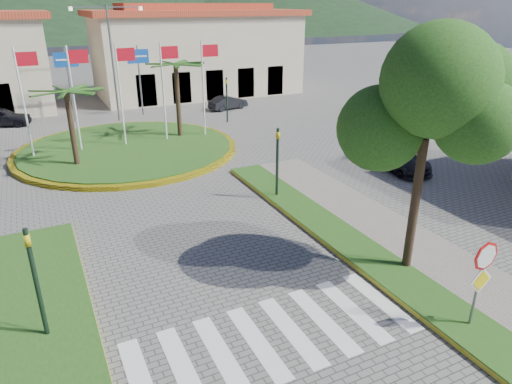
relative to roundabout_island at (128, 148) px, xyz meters
name	(u,v)px	position (x,y,z in m)	size (l,w,h in m)	color
sidewalk_right	(497,315)	(6.00, -20.00, -0.09)	(4.00, 28.00, 0.15)	gray
verge_right	(466,327)	(4.80, -20.00, -0.08)	(1.60, 28.00, 0.18)	#224D16
crosswalk	(271,337)	(0.00, -18.00, -0.16)	(8.00, 3.00, 0.01)	silver
roundabout_island	(128,148)	(0.00, 0.00, 0.00)	(12.70, 12.70, 6.00)	yellow
stop_sign	(482,272)	(4.90, -20.04, 1.62)	(0.80, 0.11, 2.65)	slate
deciduous_tree	(428,112)	(5.50, -17.00, 5.01)	(3.60, 3.60, 6.80)	black
traffic_light_left	(35,275)	(-5.20, -15.50, 1.77)	(0.15, 0.18, 3.20)	black
traffic_light_right	(277,157)	(4.50, -10.00, 1.77)	(0.15, 0.18, 3.20)	black
traffic_light_far	(227,95)	(8.00, 4.00, 1.77)	(0.18, 0.15, 3.20)	black
direction_sign_west	(68,72)	(-2.00, 8.97, 3.36)	(1.60, 0.14, 5.20)	slate
direction_sign_east	(139,68)	(3.00, 8.97, 3.36)	(1.60, 0.14, 5.20)	slate
street_lamp_centre	(112,58)	(1.00, 8.00, 4.33)	(4.80, 0.16, 8.00)	slate
building_right	(196,51)	(10.00, 16.00, 3.73)	(19.08, 9.54, 8.05)	beige
hill_far_east	(274,0)	(70.00, 113.00, 8.83)	(120.00, 120.00, 18.00)	black
car_dark_a	(1,117)	(-6.76, 9.88, 0.49)	(1.55, 3.86, 1.31)	black
car_dark_b	(228,103)	(9.74, 8.00, 0.37)	(1.14, 3.28, 1.08)	black
car_side_right	(396,157)	(12.00, -9.23, 0.45)	(1.74, 4.29, 1.24)	black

